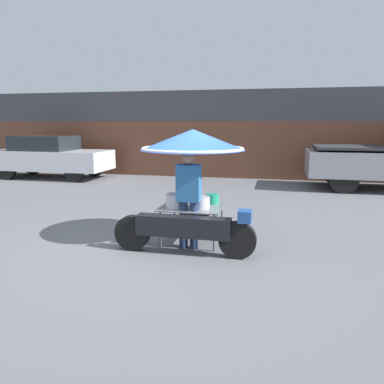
% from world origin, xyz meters
% --- Properties ---
extents(ground_plane, '(36.00, 36.00, 0.00)m').
position_xyz_m(ground_plane, '(0.00, 0.00, 0.00)').
color(ground_plane, slate).
extents(shopfront_building, '(28.00, 2.06, 3.23)m').
position_xyz_m(shopfront_building, '(0.00, 9.15, 1.61)').
color(shopfront_building, '#38383D').
rests_on(shopfront_building, ground).
extents(vendor_motorcycle_cart, '(2.28, 1.76, 1.94)m').
position_xyz_m(vendor_motorcycle_cart, '(0.41, 0.30, 1.47)').
color(vendor_motorcycle_cart, black).
rests_on(vendor_motorcycle_cart, ground).
extents(vendor_person, '(0.38, 0.22, 1.60)m').
position_xyz_m(vendor_person, '(0.42, 0.04, 0.90)').
color(vendor_person, navy).
rests_on(vendor_person, ground).
extents(parked_car, '(4.37, 1.75, 1.57)m').
position_xyz_m(parked_car, '(-6.50, 6.64, 0.81)').
color(parked_car, black).
rests_on(parked_car, ground).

